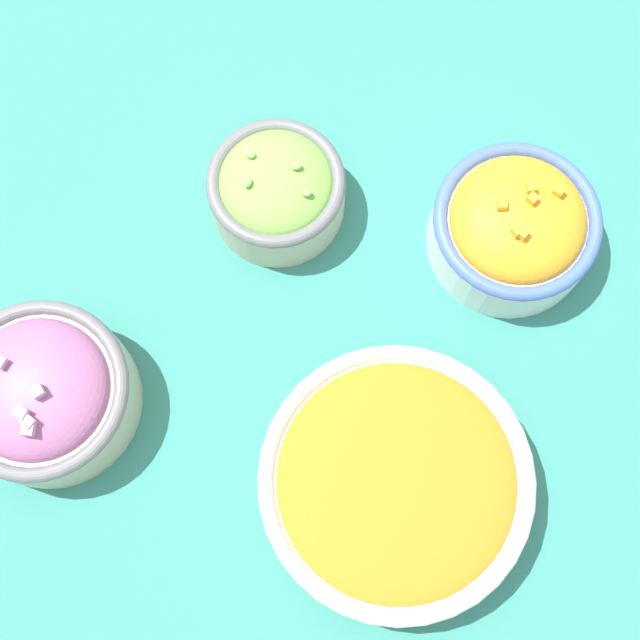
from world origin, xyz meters
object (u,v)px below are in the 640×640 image
object	(u,v)px
bowl_red_onion	(43,393)
bowl_squash	(514,226)
bowl_carrots	(395,483)
bowl_lettuce	(277,189)

from	to	relation	value
bowl_red_onion	bowl_squash	bearing A→B (deg)	-136.18
bowl_carrots	bowl_lettuce	distance (m)	0.27
bowl_squash	bowl_red_onion	xyz separation A→B (m)	(0.30, 0.28, 0.00)
bowl_carrots	bowl_red_onion	distance (m)	0.29
bowl_lettuce	bowl_carrots	bearing A→B (deg)	134.66
bowl_red_onion	bowl_lettuce	bearing A→B (deg)	-112.58
bowl_squash	bowl_red_onion	world-z (taller)	same
bowl_lettuce	bowl_squash	distance (m)	0.20
bowl_red_onion	bowl_carrots	bearing A→B (deg)	-170.56
bowl_lettuce	bowl_squash	bearing A→B (deg)	-166.35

